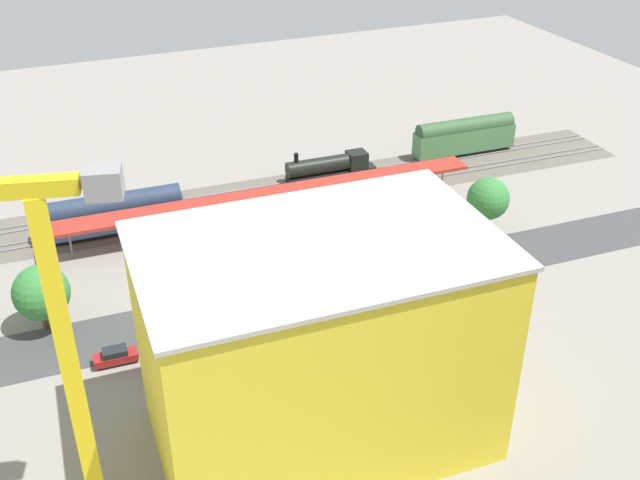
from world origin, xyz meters
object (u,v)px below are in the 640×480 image
at_px(locomotive, 332,167).
at_px(parked_car_0, 427,280).
at_px(parked_car_6, 116,357).
at_px(street_tree_2, 37,292).
at_px(passenger_coach, 465,135).
at_px(street_tree_1, 41,293).
at_px(construction_building, 319,346).
at_px(parked_car_4, 230,327).
at_px(street_tree_0, 488,199).
at_px(parked_car_2, 334,303).
at_px(traffic_light, 209,315).
at_px(platform_canopy_near, 270,194).
at_px(parked_car_1, 381,293).
at_px(box_truck_0, 198,342).
at_px(parked_car_5, 167,342).
at_px(parked_car_3, 279,317).
at_px(freight_coach_far, 113,213).
at_px(tower_crane, 35,338).

distance_m(locomotive, parked_car_0, 33.55).
relative_size(locomotive, parked_car_6, 3.17).
relative_size(parked_car_0, street_tree_2, 0.60).
bearing_deg(passenger_coach, street_tree_1, 19.34).
bearing_deg(parked_car_6, construction_building, 132.43).
height_order(passenger_coach, street_tree_2, street_tree_2).
relative_size(parked_car_4, street_tree_0, 0.61).
xyz_separation_m(parked_car_2, traffic_light, (15.34, 1.48, 3.38)).
bearing_deg(platform_canopy_near, passenger_coach, -164.73).
relative_size(parked_car_1, traffic_light, 0.71).
bearing_deg(box_truck_0, parked_car_2, -171.89).
bearing_deg(street_tree_1, parked_car_5, 143.23).
relative_size(parked_car_0, parked_car_4, 0.98).
bearing_deg(platform_canopy_near, traffic_light, 57.76).
bearing_deg(parked_car_4, parked_car_6, 2.49).
bearing_deg(construction_building, street_tree_1, -48.79).
bearing_deg(locomotive, parked_car_6, 40.60).
distance_m(platform_canopy_near, construction_building, 42.75).
height_order(platform_canopy_near, parked_car_3, platform_canopy_near).
xyz_separation_m(freight_coach_far, box_truck_0, (-4.02, 30.87, -1.41)).
height_order(parked_car_0, box_truck_0, box_truck_0).
xyz_separation_m(platform_canopy_near, parked_car_3, (7.09, 23.28, -3.58)).
xyz_separation_m(parked_car_4, parked_car_5, (7.19, 0.04, -0.00)).
height_order(passenger_coach, parked_car_4, passenger_coach).
distance_m(street_tree_2, traffic_light, 19.64).
height_order(locomotive, freight_coach_far, freight_coach_far).
relative_size(passenger_coach, street_tree_0, 2.32).
bearing_deg(street_tree_1, box_truck_0, 142.48).
relative_size(freight_coach_far, parked_car_0, 4.27).
relative_size(parked_car_1, tower_crane, 0.14).
distance_m(freight_coach_far, parked_car_3, 32.01).
bearing_deg(parked_car_0, traffic_light, 3.02).
xyz_separation_m(platform_canopy_near, box_truck_0, (17.11, 25.47, -2.70)).
bearing_deg(parked_car_1, parked_car_2, -2.10).
height_order(locomotive, street_tree_0, street_tree_0).
xyz_separation_m(parked_car_3, traffic_light, (8.39, 1.25, 3.33)).
distance_m(parked_car_6, box_truck_0, 8.85).
bearing_deg(parked_car_3, parked_car_1, -179.99).
xyz_separation_m(parked_car_6, construction_building, (-16.23, 17.76, 9.47)).
bearing_deg(traffic_light, street_tree_0, -165.55).
height_order(parked_car_0, traffic_light, traffic_light).
xyz_separation_m(box_truck_0, street_tree_0, (-44.13, -11.89, 3.19)).
relative_size(parked_car_2, parked_car_4, 0.93).
bearing_deg(parked_car_2, parked_car_5, -0.18).
distance_m(parked_car_5, tower_crane, 29.43).
relative_size(parked_car_5, street_tree_0, 0.52).
bearing_deg(box_truck_0, parked_car_4, -149.44).
height_order(platform_canopy_near, parked_car_0, platform_canopy_near).
relative_size(platform_canopy_near, parked_car_4, 12.94).
bearing_deg(street_tree_2, parked_car_3, 160.39).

